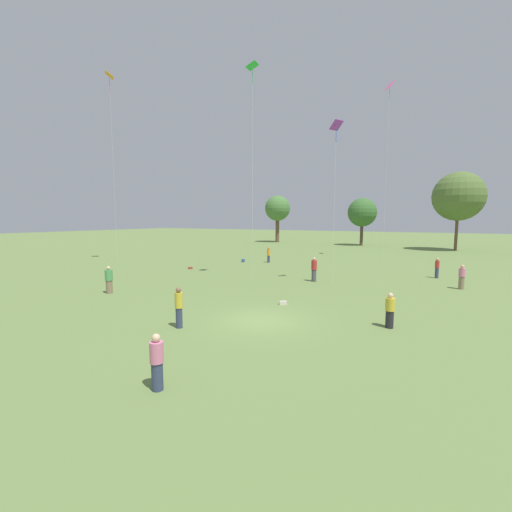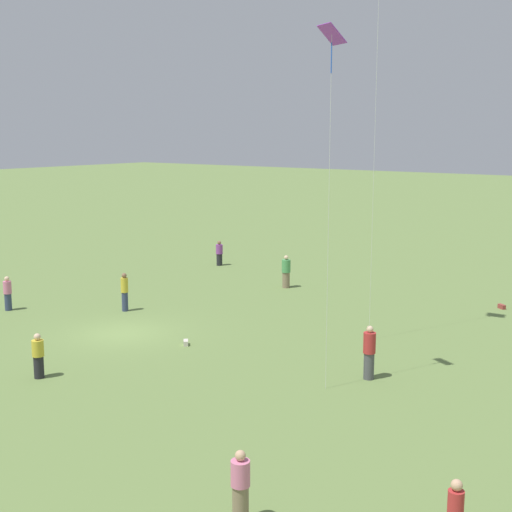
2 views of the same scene
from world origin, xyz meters
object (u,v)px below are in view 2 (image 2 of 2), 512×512
(person_4, at_px, (8,293))
(person_6, at_px, (369,353))
(picnic_bag_0, at_px, (502,307))
(kite_2, at_px, (332,52))
(person_5, at_px, (38,356))
(person_8, at_px, (125,292))
(person_9, at_px, (219,253))
(person_7, at_px, (240,488))
(picnic_bag_2, at_px, (186,343))
(person_2, at_px, (286,272))

(person_4, bearing_deg, person_6, 148.06)
(picnic_bag_0, bearing_deg, kite_2, -5.02)
(person_6, distance_m, picnic_bag_0, 12.80)
(person_4, xyz_separation_m, person_5, (5.09, 9.17, -0.04))
(person_8, bearing_deg, person_6, -81.25)
(person_4, bearing_deg, person_9, -130.21)
(person_6, bearing_deg, person_7, 32.59)
(person_7, height_order, person_9, person_7)
(person_8, height_order, picnic_bag_0, person_8)
(picnic_bag_2, bearing_deg, person_7, 47.15)
(kite_2, height_order, picnic_bag_0, kite_2)
(picnic_bag_2, bearing_deg, person_5, -14.47)
(person_8, relative_size, picnic_bag_2, 4.22)
(person_6, xyz_separation_m, person_7, (10.01, 2.09, -0.10))
(person_2, relative_size, kite_2, 0.15)
(person_5, relative_size, kite_2, 0.14)
(person_2, distance_m, person_9, 7.71)
(person_4, bearing_deg, picnic_bag_2, 147.40)
(person_5, xyz_separation_m, person_7, (3.24, 11.42, 0.06))
(picnic_bag_2, bearing_deg, person_9, -145.13)
(person_5, xyz_separation_m, kite_2, (-5.07, 8.60, 10.14))
(person_2, bearing_deg, person_9, 141.85)
(person_5, relative_size, person_9, 1.01)
(person_6, relative_size, kite_2, 0.16)
(person_6, xyz_separation_m, person_8, (-1.57, -13.86, -0.01))
(kite_2, distance_m, picnic_bag_2, 12.96)
(picnic_bag_2, bearing_deg, person_8, -111.58)
(person_2, bearing_deg, person_8, -126.45)
(person_5, xyz_separation_m, person_6, (-6.77, 9.33, 0.16))
(person_6, height_order, kite_2, kite_2)
(person_5, height_order, picnic_bag_2, person_5)
(person_2, xyz_separation_m, person_6, (10.44, 10.54, 0.07))
(person_8, bearing_deg, picnic_bag_0, -36.94)
(person_8, bearing_deg, person_9, 33.17)
(picnic_bag_0, xyz_separation_m, picnic_bag_2, (13.60, -8.34, -0.00))
(person_9, xyz_separation_m, picnic_bag_0, (0.59, 18.23, -0.67))
(person_4, distance_m, picnic_bag_2, 10.76)
(person_2, bearing_deg, person_6, -60.65)
(person_2, distance_m, person_4, 14.49)
(kite_2, bearing_deg, person_2, 22.45)
(person_2, relative_size, picnic_bag_0, 4.09)
(person_7, relative_size, person_9, 1.08)
(person_7, bearing_deg, person_5, -63.41)
(person_4, distance_m, kite_2, 20.44)
(kite_2, bearing_deg, person_4, 73.41)
(person_4, bearing_deg, person_7, 120.85)
(person_4, relative_size, person_9, 1.05)
(picnic_bag_0, bearing_deg, person_4, -52.82)
(person_2, relative_size, person_5, 1.12)
(person_5, distance_m, person_7, 11.87)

